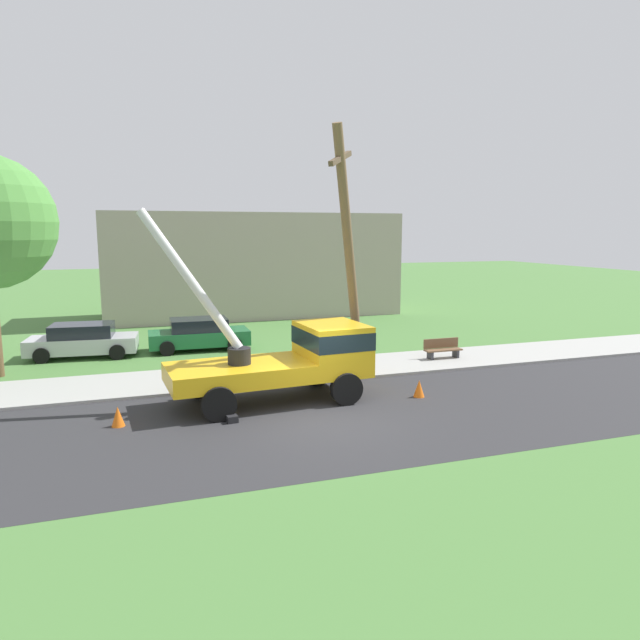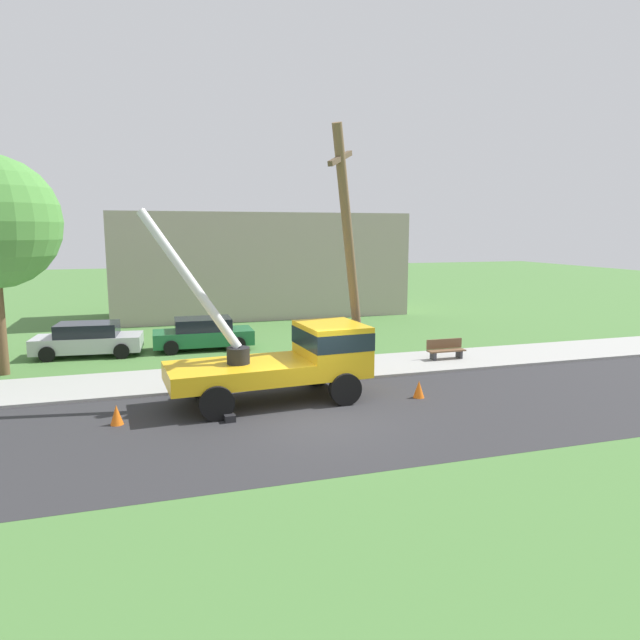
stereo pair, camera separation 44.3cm
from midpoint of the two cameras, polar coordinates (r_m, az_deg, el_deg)
The scene contains 12 objects.
ground_plane at distance 27.60m, azimuth -6.70°, elevation -2.18°, with size 120.00×120.00×0.00m, color #477538.
road_asphalt at distance 16.31m, azimuth 1.15°, elevation -9.98°, with size 80.00×7.52×0.01m, color #2B2B2D.
sidewalk_strip at distance 21.32m, azimuth -3.47°, elevation -5.31°, with size 80.00×3.37×0.10m, color #9E9E99.
utility_truck at distance 17.92m, azimuth -1.97°, elevation -3.59°, with size 6.92×3.22×5.98m.
leaning_utility_pole at distance 19.31m, azimuth 3.70°, elevation 6.45°, with size 2.36×2.71×8.70m.
traffic_cone_ahead at distance 18.58m, azimuth 10.62°, elevation -6.87°, with size 0.36×0.36×0.56m, color orange.
traffic_cone_behind at distance 16.70m, azimuth -19.12°, elevation -9.04°, with size 0.36×0.36×0.56m, color orange.
traffic_cone_curbside at distance 19.94m, azimuth 3.37°, elevation -5.64°, with size 0.36×0.36×0.56m, color orange.
parked_sedan_silver at distance 26.08m, azimuth -21.90°, elevation -1.83°, with size 4.54×2.27×1.42m.
parked_sedan_green at distance 26.06m, azimuth -11.22°, elevation -1.36°, with size 4.43×2.07×1.42m.
park_bench at distance 23.89m, azimuth 13.08°, elevation -2.96°, with size 1.60×0.45×0.90m.
lowrise_building_backdrop at distance 36.43m, azimuth -5.78°, elevation 5.60°, with size 18.00×6.00×6.40m, color #A5998C.
Camera 2 is at (-4.65, -14.71, 5.29)m, focal length 31.72 mm.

